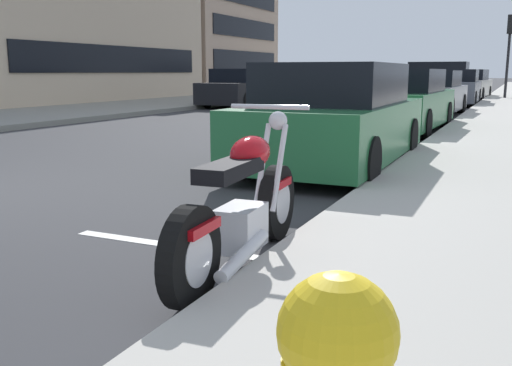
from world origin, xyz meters
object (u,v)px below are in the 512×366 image
parked_car_far_down_curb (399,102)px  parked_car_behind_motorcycle (428,94)px  car_opposite_curb (243,89)px  parked_motorcycle (243,208)px  traffic_signal_near_corner (510,38)px  parked_car_second_in_row (335,118)px  crossing_truck (438,77)px  parked_car_near_corner (456,88)px  parked_car_mid_block (468,85)px

parked_car_far_down_curb → parked_car_behind_motorcycle: bearing=3.0°
car_opposite_curb → parked_motorcycle: bearing=26.5°
parked_car_behind_motorcycle → car_opposite_curb: 7.33m
parked_car_behind_motorcycle → traffic_signal_near_corner: traffic_signal_near_corner is taller
parked_car_far_down_curb → parked_motorcycle: bearing=-173.8°
parked_car_second_in_row → crossing_truck: size_ratio=0.83×
parked_car_far_down_curb → parked_car_behind_motorcycle: parked_car_far_down_curb is taller
parked_motorcycle → parked_car_second_in_row: 4.46m
parked_car_near_corner → car_opposite_curb: size_ratio=0.96×
car_opposite_curb → traffic_signal_near_corner: traffic_signal_near_corner is taller
parked_car_behind_motorcycle → parked_car_mid_block: parked_car_mid_block is taller
parked_car_behind_motorcycle → parked_car_mid_block: 12.11m
parked_car_second_in_row → parked_car_mid_block: size_ratio=0.96×
traffic_signal_near_corner → parked_motorcycle: bearing=177.7°
parked_motorcycle → car_opposite_curb: 18.67m
parked_motorcycle → crossing_truck: (36.67, 3.36, 0.61)m
parked_car_second_in_row → parked_car_far_down_curb: 5.50m
parked_car_far_down_curb → car_opposite_curb: (6.91, 7.31, 0.02)m
parked_car_behind_motorcycle → parked_car_near_corner: size_ratio=0.95×
parked_car_mid_block → traffic_signal_near_corner: size_ratio=1.18×
parked_car_second_in_row → car_opposite_curb: parked_car_second_in_row is taller
parked_car_far_down_curb → parked_car_behind_motorcycle: size_ratio=1.07×
parked_car_behind_motorcycle → traffic_signal_near_corner: bearing=-8.4°
parked_car_behind_motorcycle → parked_car_near_corner: parked_car_near_corner is taller
parked_car_near_corner → crossing_truck: 15.48m
parked_car_near_corner → parked_car_far_down_curb: bearing=179.0°
parked_car_far_down_curb → car_opposite_curb: car_opposite_curb is taller
traffic_signal_near_corner → parked_car_mid_block: bearing=54.1°
car_opposite_curb → crossing_truck: bearing=167.3°
parked_car_second_in_row → parked_car_near_corner: parked_car_second_in_row is taller
traffic_signal_near_corner → parked_car_near_corner: bearing=159.5°
parked_car_near_corner → parked_car_mid_block: (6.00, -0.00, 0.02)m
parked_car_second_in_row → parked_car_far_down_curb: parked_car_second_in_row is taller
parked_car_behind_motorcycle → car_opposite_curb: bearing=80.2°
parked_car_mid_block → car_opposite_curb: 12.94m
parked_motorcycle → car_opposite_curb: size_ratio=0.46×
crossing_truck → car_opposite_curb: 20.43m
parked_car_behind_motorcycle → parked_car_far_down_curb: bearing=-176.6°
parked_motorcycle → parked_car_far_down_curb: size_ratio=0.47×
parked_car_behind_motorcycle → traffic_signal_near_corner: 11.24m
parked_motorcycle → crossing_truck: 36.82m
parked_car_second_in_row → parked_car_near_corner: bearing=-0.2°
parked_car_far_down_curb → crossing_truck: size_ratio=0.88×
parked_car_second_in_row → crossing_truck: 32.38m
parked_car_second_in_row → car_opposite_curb: 14.47m
parked_car_behind_motorcycle → parked_car_mid_block: bearing=0.9°
parked_car_second_in_row → car_opposite_curb: bearing=30.6°
parked_motorcycle → parked_car_behind_motorcycle: size_ratio=0.51×
parked_car_near_corner → crossing_truck: crossing_truck is taller
parked_car_mid_block → crossing_truck: crossing_truck is taller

